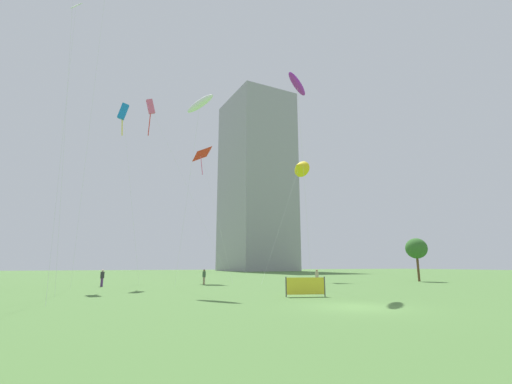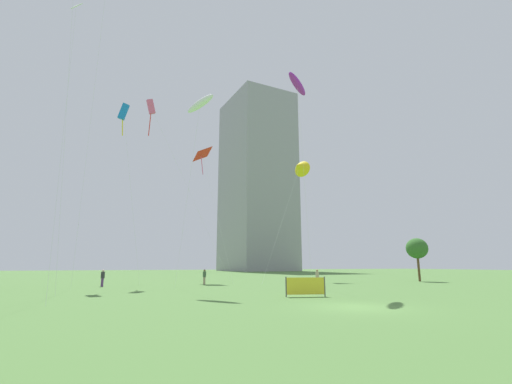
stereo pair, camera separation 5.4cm
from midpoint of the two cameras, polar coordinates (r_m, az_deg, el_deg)
ground at (r=18.96m, az=15.95°, el=-17.57°), size 280.00×280.00×0.00m
person_standing_0 at (r=38.02m, az=-23.77°, el=-12.50°), size 0.36×0.36×1.62m
person_standing_1 at (r=39.38m, az=-8.48°, el=-13.31°), size 0.35×0.35×1.58m
person_standing_2 at (r=37.75m, az=9.84°, el=-13.33°), size 0.35×0.35×1.59m
kite_flying_0 at (r=52.08m, az=7.01°, el=4.05°), size 10.61×8.77×17.55m
kite_flying_2 at (r=46.55m, az=-16.79°, el=13.02°), size 11.44×1.07×22.30m
kite_flying_3 at (r=41.31m, az=-20.83°, el=12.04°), size 3.60×3.77×19.24m
kite_flying_4 at (r=34.34m, az=6.66°, el=17.00°), size 4.20×4.26×19.27m
kite_flying_5 at (r=34.69m, az=-9.13°, el=13.99°), size 2.59×5.12×17.95m
kite_flying_6 at (r=36.03m, az=-27.36°, el=24.92°), size 2.11×8.41×23.80m
kite_flying_7 at (r=50.81m, az=-8.82°, el=5.98°), size 3.70×9.82×18.33m
park_tree_0 at (r=50.48m, az=24.60°, el=-8.37°), size 2.70×2.70×5.47m
distant_highrise_0 at (r=130.28m, az=0.02°, el=1.63°), size 23.33×27.91×64.53m
event_banner at (r=24.14m, az=7.99°, el=-14.91°), size 2.63×0.69×1.29m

